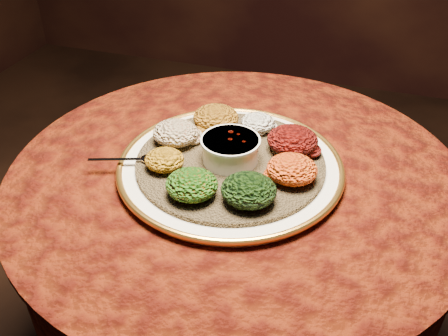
% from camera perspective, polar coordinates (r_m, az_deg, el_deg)
% --- Properties ---
extents(table, '(0.96, 0.96, 0.73)m').
position_cam_1_polar(table, '(1.16, 1.29, -7.32)').
color(table, black).
rests_on(table, ground).
extents(platter, '(0.50, 0.50, 0.02)m').
position_cam_1_polar(platter, '(1.04, 0.72, 0.21)').
color(platter, white).
rests_on(platter, table).
extents(injera, '(0.44, 0.44, 0.01)m').
position_cam_1_polar(injera, '(1.03, 0.73, 0.70)').
color(injera, brown).
rests_on(injera, platter).
extents(stew_bowl, '(0.12, 0.12, 0.05)m').
position_cam_1_polar(stew_bowl, '(1.01, 0.74, 2.29)').
color(stew_bowl, white).
rests_on(stew_bowl, injera).
extents(spoon, '(0.14, 0.06, 0.01)m').
position_cam_1_polar(spoon, '(1.03, -9.07, 1.02)').
color(spoon, silver).
rests_on(spoon, injera).
extents(portion_ayib, '(0.08, 0.07, 0.04)m').
position_cam_1_polar(portion_ayib, '(1.12, 3.89, 5.20)').
color(portion_ayib, white).
rests_on(portion_ayib, injera).
extents(portion_kitfo, '(0.11, 0.10, 0.05)m').
position_cam_1_polar(portion_kitfo, '(1.05, 7.84, 3.18)').
color(portion_kitfo, black).
rests_on(portion_kitfo, injera).
extents(portion_tikil, '(0.10, 0.09, 0.05)m').
position_cam_1_polar(portion_tikil, '(0.97, 7.79, -0.13)').
color(portion_tikil, '#B9710F').
rests_on(portion_tikil, injera).
extents(portion_gomen, '(0.10, 0.10, 0.05)m').
position_cam_1_polar(portion_gomen, '(0.91, 2.83, -2.53)').
color(portion_gomen, black).
rests_on(portion_gomen, injera).
extents(portion_mixveg, '(0.10, 0.09, 0.05)m').
position_cam_1_polar(portion_mixveg, '(0.92, -3.70, -1.91)').
color(portion_mixveg, '#A0390A').
rests_on(portion_mixveg, injera).
extents(portion_kik, '(0.08, 0.08, 0.04)m').
position_cam_1_polar(portion_kik, '(1.00, -6.84, 0.94)').
color(portion_kik, '#B67710').
rests_on(portion_kik, injera).
extents(portion_timatim, '(0.10, 0.09, 0.05)m').
position_cam_1_polar(portion_timatim, '(1.08, -5.55, 4.02)').
color(portion_timatim, maroon).
rests_on(portion_timatim, injera).
extents(portion_shiro, '(0.10, 0.10, 0.05)m').
position_cam_1_polar(portion_shiro, '(1.12, -0.93, 5.80)').
color(portion_shiro, '#8D5811').
rests_on(portion_shiro, injera).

